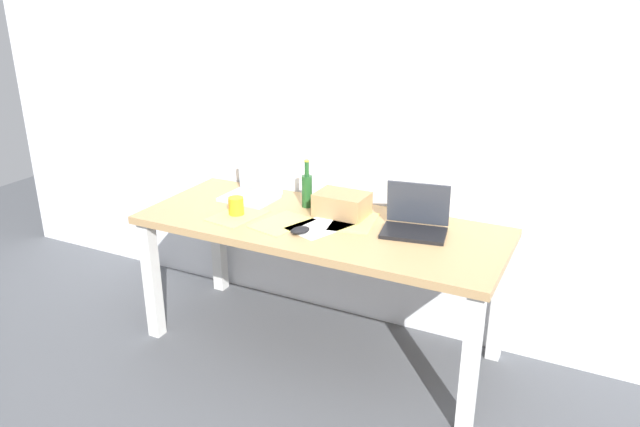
% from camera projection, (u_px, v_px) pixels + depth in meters
% --- Properties ---
extents(ground_plane, '(8.00, 8.00, 0.00)m').
position_uv_depth(ground_plane, '(320.00, 345.00, 3.34)').
color(ground_plane, '#515459').
extents(back_wall, '(5.20, 0.08, 2.60)m').
position_uv_depth(back_wall, '(356.00, 95.00, 3.23)').
color(back_wall, white).
rests_on(back_wall, ground).
extents(desk, '(1.86, 0.74, 0.72)m').
position_uv_depth(desk, '(320.00, 239.00, 3.11)').
color(desk, tan).
rests_on(desk, ground).
extents(laptop_left, '(0.30, 0.25, 0.20)m').
position_uv_depth(laptop_left, '(253.00, 191.00, 3.42)').
color(laptop_left, silver).
rests_on(laptop_left, desk).
extents(laptop_right, '(0.34, 0.27, 0.23)m').
position_uv_depth(laptop_right, '(415.00, 222.00, 2.95)').
color(laptop_right, black).
rests_on(laptop_right, desk).
extents(beer_bottle, '(0.06, 0.06, 0.26)m').
position_uv_depth(beer_bottle, '(307.00, 189.00, 3.26)').
color(beer_bottle, '#1E5123').
rests_on(beer_bottle, desk).
extents(computer_mouse, '(0.11, 0.12, 0.03)m').
position_uv_depth(computer_mouse, '(300.00, 230.00, 2.94)').
color(computer_mouse, black).
rests_on(computer_mouse, desk).
extents(cardboard_box, '(0.27, 0.19, 0.12)m').
position_uv_depth(cardboard_box, '(342.00, 204.00, 3.16)').
color(cardboard_box, tan).
rests_on(cardboard_box, desk).
extents(coffee_mug, '(0.08, 0.08, 0.09)m').
position_uv_depth(coffee_mug, '(236.00, 206.00, 3.17)').
color(coffee_mug, gold).
rests_on(coffee_mug, desk).
extents(paper_sheet_center, '(0.30, 0.35, 0.00)m').
position_uv_depth(paper_sheet_center, '(319.00, 227.00, 3.03)').
color(paper_sheet_center, white).
rests_on(paper_sheet_center, desk).
extents(paper_sheet_front_left, '(0.25, 0.32, 0.00)m').
position_uv_depth(paper_sheet_front_left, '(238.00, 216.00, 3.17)').
color(paper_sheet_front_left, '#F4E06B').
rests_on(paper_sheet_front_left, desk).
extents(paper_yellow_folder, '(0.27, 0.34, 0.00)m').
position_uv_depth(paper_yellow_folder, '(282.00, 223.00, 3.07)').
color(paper_yellow_folder, '#F4E06B').
rests_on(paper_yellow_folder, desk).
extents(paper_sheet_near_back, '(0.26, 0.33, 0.00)m').
position_uv_depth(paper_sheet_near_back, '(354.00, 222.00, 3.09)').
color(paper_sheet_near_back, '#F4E06B').
rests_on(paper_sheet_near_back, desk).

